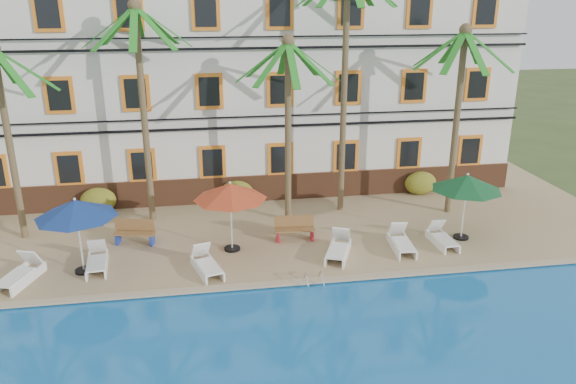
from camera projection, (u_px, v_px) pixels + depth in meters
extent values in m
plane|color=#384C23|center=(267.00, 279.00, 18.99)|extent=(100.00, 100.00, 0.00)
cube|color=tan|center=(252.00, 220.00, 23.61)|extent=(30.00, 12.00, 0.25)
cube|color=tan|center=(271.00, 284.00, 18.06)|extent=(30.00, 0.35, 0.06)
cube|color=silver|center=(239.00, 80.00, 26.55)|extent=(25.00, 6.00, 10.00)
cube|color=brown|center=(248.00, 189.00, 25.17)|extent=(25.00, 0.12, 1.20)
cube|color=orange|center=(69.00, 169.00, 23.61)|extent=(1.15, 0.10, 1.50)
cube|color=black|center=(69.00, 169.00, 23.57)|extent=(0.85, 0.04, 1.20)
cube|color=orange|center=(142.00, 166.00, 24.07)|extent=(1.15, 0.10, 1.50)
cube|color=black|center=(142.00, 166.00, 24.02)|extent=(0.85, 0.04, 1.20)
cube|color=orange|center=(213.00, 162.00, 24.52)|extent=(1.15, 0.10, 1.50)
cube|color=black|center=(213.00, 163.00, 24.47)|extent=(0.85, 0.04, 1.20)
cube|color=orange|center=(280.00, 159.00, 24.97)|extent=(1.15, 0.10, 1.50)
cube|color=black|center=(281.00, 160.00, 24.93)|extent=(0.85, 0.04, 1.20)
cube|color=orange|center=(346.00, 156.00, 25.43)|extent=(1.15, 0.10, 1.50)
cube|color=black|center=(346.00, 157.00, 25.38)|extent=(0.85, 0.04, 1.20)
cube|color=orange|center=(409.00, 154.00, 25.88)|extent=(1.15, 0.10, 1.50)
cube|color=black|center=(409.00, 154.00, 25.83)|extent=(0.85, 0.04, 1.20)
cube|color=orange|center=(470.00, 151.00, 26.33)|extent=(1.15, 0.10, 1.50)
cube|color=black|center=(470.00, 151.00, 26.29)|extent=(0.85, 0.04, 1.20)
cube|color=orange|center=(59.00, 95.00, 22.58)|extent=(1.15, 0.10, 1.50)
cube|color=black|center=(59.00, 96.00, 22.53)|extent=(0.85, 0.04, 1.20)
cube|color=orange|center=(136.00, 93.00, 23.03)|extent=(1.15, 0.10, 1.50)
cube|color=black|center=(136.00, 94.00, 22.99)|extent=(0.85, 0.04, 1.20)
cube|color=orange|center=(209.00, 91.00, 23.49)|extent=(1.15, 0.10, 1.50)
cube|color=black|center=(209.00, 92.00, 23.44)|extent=(0.85, 0.04, 1.20)
cube|color=orange|center=(280.00, 90.00, 23.94)|extent=(1.15, 0.10, 1.50)
cube|color=black|center=(280.00, 90.00, 23.89)|extent=(0.85, 0.04, 1.20)
cube|color=orange|center=(348.00, 88.00, 24.39)|extent=(1.15, 0.10, 1.50)
cube|color=black|center=(348.00, 88.00, 24.35)|extent=(0.85, 0.04, 1.20)
cube|color=orange|center=(414.00, 86.00, 24.85)|extent=(1.15, 0.10, 1.50)
cube|color=black|center=(414.00, 86.00, 24.80)|extent=(0.85, 0.04, 1.20)
cube|color=orange|center=(477.00, 84.00, 25.30)|extent=(1.15, 0.10, 1.50)
cube|color=black|center=(478.00, 85.00, 25.25)|extent=(0.85, 0.04, 1.20)
cube|color=orange|center=(48.00, 12.00, 21.51)|extent=(1.15, 0.10, 1.50)
cube|color=black|center=(48.00, 12.00, 21.47)|extent=(0.85, 0.04, 1.20)
cube|color=orange|center=(128.00, 12.00, 21.97)|extent=(1.15, 0.10, 1.50)
cube|color=black|center=(128.00, 12.00, 21.92)|extent=(0.85, 0.04, 1.20)
cube|color=orange|center=(206.00, 11.00, 22.42)|extent=(1.15, 0.10, 1.50)
cube|color=black|center=(206.00, 11.00, 22.37)|extent=(0.85, 0.04, 1.20)
cube|color=orange|center=(280.00, 11.00, 22.87)|extent=(1.15, 0.10, 1.50)
cube|color=black|center=(280.00, 11.00, 22.83)|extent=(0.85, 0.04, 1.20)
cube|color=orange|center=(351.00, 11.00, 23.33)|extent=(1.15, 0.10, 1.50)
cube|color=black|center=(351.00, 11.00, 23.28)|extent=(0.85, 0.04, 1.20)
cube|color=orange|center=(419.00, 10.00, 23.78)|extent=(1.15, 0.10, 1.50)
cube|color=black|center=(420.00, 10.00, 23.73)|extent=(0.85, 0.04, 1.20)
cube|color=orange|center=(485.00, 10.00, 24.23)|extent=(1.15, 0.10, 1.50)
cube|color=black|center=(486.00, 10.00, 24.19)|extent=(0.85, 0.04, 1.20)
cube|color=black|center=(246.00, 127.00, 24.09)|extent=(25.00, 0.08, 0.10)
cube|color=black|center=(246.00, 117.00, 23.94)|extent=(25.00, 0.08, 0.06)
cube|color=black|center=(244.00, 48.00, 22.99)|extent=(25.00, 0.08, 0.10)
cube|color=black|center=(244.00, 37.00, 22.84)|extent=(25.00, 0.08, 0.06)
cylinder|color=brown|center=(10.00, 148.00, 20.46)|extent=(0.26, 0.26, 7.09)
cube|color=#1B741C|center=(6.00, 67.00, 20.46)|extent=(0.28, 2.02, 1.52)
cube|color=#1B741C|center=(12.00, 73.00, 18.97)|extent=(1.63, 1.63, 1.52)
cube|color=#1B741C|center=(27.00, 70.00, 19.68)|extent=(2.02, 0.28, 1.52)
cube|color=#1B741C|center=(24.00, 67.00, 20.29)|extent=(1.63, 1.63, 1.52)
cylinder|color=brown|center=(144.00, 119.00, 21.88)|extent=(0.26, 0.26, 8.46)
sphere|color=brown|center=(134.00, 5.00, 20.47)|extent=(0.50, 0.50, 0.50)
cube|color=#1B741C|center=(139.00, 25.00, 21.65)|extent=(0.28, 2.02, 1.52)
cube|color=#1B741C|center=(119.00, 26.00, 21.27)|extent=(1.63, 1.63, 1.52)
cube|color=#1B741C|center=(108.00, 27.00, 20.57)|extent=(2.02, 0.28, 1.52)
cube|color=#1B741C|center=(114.00, 28.00, 19.96)|extent=(1.63, 1.63, 1.52)
cube|color=#1B741C|center=(134.00, 28.00, 19.79)|extent=(0.28, 2.02, 1.52)
cube|color=#1B741C|center=(155.00, 27.00, 20.17)|extent=(1.63, 1.63, 1.52)
cube|color=#1B741C|center=(164.00, 26.00, 20.87)|extent=(2.02, 0.28, 1.52)
cube|color=#1B741C|center=(157.00, 25.00, 21.49)|extent=(1.63, 1.63, 1.52)
cylinder|color=brown|center=(288.00, 135.00, 22.12)|extent=(0.26, 0.26, 7.20)
sphere|color=brown|center=(288.00, 41.00, 20.92)|extent=(0.50, 0.50, 0.50)
cube|color=#1B741C|center=(284.00, 58.00, 22.10)|extent=(0.28, 2.02, 1.52)
cube|color=#1B741C|center=(267.00, 60.00, 21.72)|extent=(1.63, 1.63, 1.52)
cube|color=#1B741C|center=(262.00, 62.00, 21.01)|extent=(2.02, 0.28, 1.52)
cube|color=#1B741C|center=(272.00, 64.00, 20.40)|extent=(1.63, 1.63, 1.52)
cube|color=#1B741C|center=(293.00, 64.00, 20.23)|extent=(0.28, 2.02, 1.52)
cube|color=#1B741C|center=(310.00, 63.00, 20.61)|extent=(1.63, 1.63, 1.52)
cube|color=#1B741C|center=(314.00, 61.00, 21.32)|extent=(2.02, 0.28, 1.52)
cube|color=#1B741C|center=(303.00, 59.00, 21.93)|extent=(1.63, 1.63, 1.52)
cylinder|color=brown|center=(344.00, 96.00, 22.77)|extent=(0.26, 0.26, 9.89)
cylinder|color=brown|center=(456.00, 125.00, 22.93)|extent=(0.26, 0.26, 7.55)
sphere|color=brown|center=(466.00, 30.00, 21.68)|extent=(0.50, 0.50, 0.50)
cube|color=#1B741C|center=(453.00, 47.00, 22.86)|extent=(0.28, 2.02, 1.52)
cube|color=#1B741C|center=(439.00, 48.00, 22.48)|extent=(1.63, 1.63, 1.52)
cube|color=#1B741C|center=(439.00, 50.00, 21.77)|extent=(2.02, 0.28, 1.52)
cube|color=#1B741C|center=(455.00, 52.00, 21.16)|extent=(1.63, 1.63, 1.52)
cube|color=#1B741C|center=(476.00, 52.00, 20.99)|extent=(0.28, 2.02, 1.52)
cube|color=#1B741C|center=(490.00, 51.00, 21.37)|extent=(1.63, 1.63, 1.52)
cube|color=#1B741C|center=(488.00, 49.00, 22.08)|extent=(2.02, 0.28, 1.52)
cube|color=#1B741C|center=(472.00, 48.00, 22.69)|extent=(1.63, 1.63, 1.52)
ellipsoid|color=#2E5518|center=(98.00, 200.00, 23.90)|extent=(1.50, 0.90, 1.10)
ellipsoid|color=#2E5518|center=(236.00, 193.00, 24.79)|extent=(1.50, 0.90, 1.10)
ellipsoid|color=#2E5518|center=(420.00, 183.00, 26.08)|extent=(1.50, 0.90, 1.10)
cylinder|color=black|center=(84.00, 271.00, 18.92)|extent=(0.60, 0.60, 0.09)
cylinder|color=silver|center=(80.00, 237.00, 18.50)|extent=(0.06, 0.06, 2.56)
cone|color=navy|center=(76.00, 208.00, 18.17)|extent=(2.67, 2.67, 0.59)
sphere|color=silver|center=(74.00, 199.00, 18.06)|extent=(0.10, 0.10, 0.10)
cylinder|color=black|center=(232.00, 249.00, 20.56)|extent=(0.59, 0.59, 0.08)
cylinder|color=silver|center=(231.00, 218.00, 20.15)|extent=(0.06, 0.06, 2.53)
cone|color=#B0391C|center=(230.00, 191.00, 19.81)|extent=(2.64, 2.64, 0.58)
sphere|color=silver|center=(230.00, 183.00, 19.71)|extent=(0.10, 0.10, 0.10)
cylinder|color=black|center=(461.00, 237.00, 21.53)|extent=(0.59, 0.59, 0.08)
cylinder|color=silver|center=(464.00, 207.00, 21.12)|extent=(0.06, 0.06, 2.52)
cone|color=#124C25|center=(467.00, 182.00, 20.79)|extent=(2.63, 2.63, 0.58)
sphere|color=silver|center=(468.00, 174.00, 20.68)|extent=(0.10, 0.10, 0.10)
cube|color=white|center=(15.00, 277.00, 17.88)|extent=(1.02, 1.48, 0.06)
cube|color=white|center=(31.00, 257.00, 18.67)|extent=(0.75, 0.67, 0.67)
cube|color=white|center=(12.00, 277.00, 18.22)|extent=(0.67, 1.85, 0.31)
cube|color=white|center=(29.00, 279.00, 18.13)|extent=(0.67, 1.85, 0.31)
cube|color=white|center=(96.00, 263.00, 18.85)|extent=(0.71, 1.33, 0.06)
cube|color=white|center=(97.00, 246.00, 19.58)|extent=(0.63, 0.53, 0.64)
cube|color=white|center=(88.00, 265.00, 19.06)|extent=(0.23, 1.82, 0.30)
cube|color=white|center=(106.00, 263.00, 19.20)|extent=(0.23, 1.82, 0.30)
cube|color=white|center=(209.00, 267.00, 18.60)|extent=(0.93, 1.41, 0.06)
cube|color=white|center=(201.00, 250.00, 19.29)|extent=(0.71, 0.62, 0.65)
cube|color=white|center=(198.00, 270.00, 18.75)|extent=(0.57, 1.79, 0.30)
cube|color=white|center=(215.00, 266.00, 18.99)|extent=(0.57, 1.79, 0.30)
cube|color=white|center=(337.00, 251.00, 19.70)|extent=(1.10, 1.48, 0.06)
cube|color=white|center=(341.00, 234.00, 20.48)|extent=(0.77, 0.70, 0.67)
cube|color=white|center=(330.00, 251.00, 20.07)|extent=(0.80, 1.79, 0.31)
cube|color=white|center=(347.00, 253.00, 19.93)|extent=(0.80, 1.79, 0.31)
cube|color=white|center=(404.00, 244.00, 20.23)|extent=(0.72, 1.37, 0.06)
cube|color=white|center=(398.00, 228.00, 21.01)|extent=(0.65, 0.54, 0.66)
cube|color=white|center=(393.00, 246.00, 20.51)|extent=(0.23, 1.88, 0.30)
cube|color=white|center=(410.00, 245.00, 20.55)|extent=(0.23, 1.88, 0.30)
cube|color=white|center=(445.00, 240.00, 20.66)|extent=(0.60, 1.24, 0.06)
cube|color=white|center=(436.00, 226.00, 21.37)|extent=(0.58, 0.47, 0.61)
cube|color=white|center=(435.00, 242.00, 20.88)|extent=(0.10, 1.74, 0.28)
cube|color=white|center=(449.00, 241.00, 20.98)|extent=(0.10, 1.74, 0.28)
cube|color=olive|center=(135.00, 233.00, 20.90)|extent=(1.56, 0.77, 0.06)
cube|color=olive|center=(136.00, 224.00, 21.01)|extent=(1.48, 0.39, 0.45)
cube|color=navy|center=(118.00, 239.00, 21.01)|extent=(0.18, 0.46, 0.40)
cube|color=navy|center=(152.00, 239.00, 20.94)|extent=(0.18, 0.46, 0.40)
cube|color=olive|center=(295.00, 230.00, 21.22)|extent=(1.52, 0.54, 0.06)
cube|color=olive|center=(294.00, 221.00, 21.34)|extent=(1.50, 0.15, 0.45)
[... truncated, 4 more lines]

